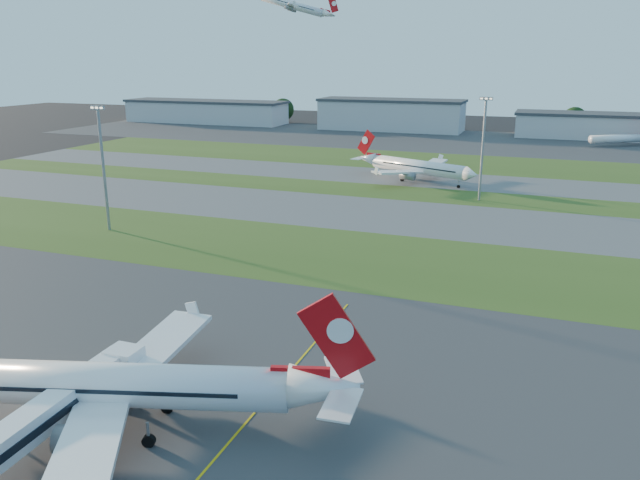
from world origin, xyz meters
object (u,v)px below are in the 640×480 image
at_px(airliner_parked, 120,386).
at_px(mini_jet_near, 620,138).
at_px(airliner_taxiing, 417,167).
at_px(light_mast_west, 103,160).
at_px(light_mast_centre, 483,142).
at_px(jet_bridge, 32,424).

relative_size(airliner_parked, mini_jet_near, 1.62).
height_order(airliner_taxiing, light_mast_west, light_mast_west).
bearing_deg(mini_jet_near, light_mast_centre, -140.64).
height_order(airliner_taxiing, mini_jet_near, airliner_taxiing).
xyz_separation_m(jet_bridge, airliner_taxiing, (4.84, 142.28, 0.27)).
xyz_separation_m(airliner_parked, light_mast_centre, (21.00, 115.90, 10.22)).
relative_size(airliner_parked, airliner_taxiing, 1.11).
relative_size(airliner_taxiing, light_mast_west, 1.42).
relative_size(airliner_parked, light_mast_west, 1.58).
distance_m(jet_bridge, light_mast_centre, 126.17).
bearing_deg(airliner_parked, airliner_taxiing, 72.85).
bearing_deg(light_mast_west, mini_jet_near, 57.81).
bearing_deg(airliner_taxiing, light_mast_centre, 159.70).
distance_m(mini_jet_near, light_mast_west, 210.34).
xyz_separation_m(jet_bridge, mini_jet_near, (66.70, 244.97, -0.73)).
bearing_deg(airliner_parked, light_mast_centre, 63.02).
xyz_separation_m(jet_bridge, airliner_parked, (3.81, 7.33, 0.59)).
xyz_separation_m(airliner_parked, light_mast_west, (-49.00, 59.90, 10.22)).
distance_m(airliner_parked, light_mast_centre, 118.23).
distance_m(jet_bridge, airliner_parked, 8.29).
height_order(airliner_parked, light_mast_centre, light_mast_centre).
bearing_deg(light_mast_west, light_mast_centre, 38.66).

